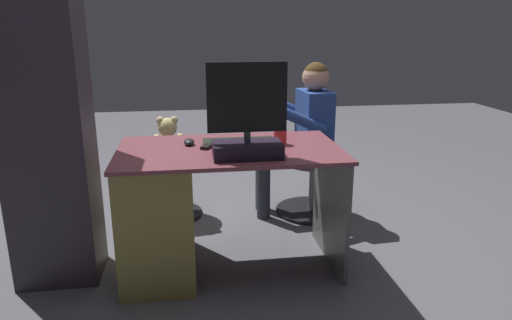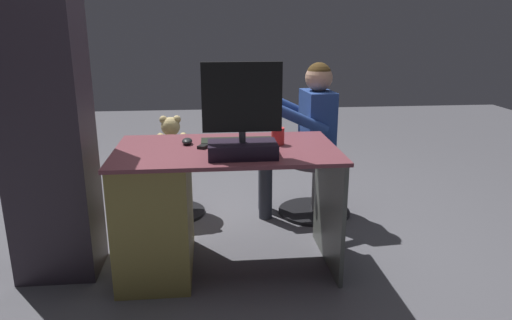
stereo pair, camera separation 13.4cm
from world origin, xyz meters
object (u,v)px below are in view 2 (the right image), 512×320
object	(u,v)px
tv_remote	(206,145)
teddy_bear	(171,139)
desk	(171,207)
keyboard	(237,141)
computer_mouse	(187,141)
office_chair_teddy	(173,180)
cup	(278,136)
monitor	(242,129)
visitor_chair	(315,182)
person	(306,127)

from	to	relation	value
tv_remote	teddy_bear	bearing A→B (deg)	-44.81
desk	keyboard	xyz separation A→B (m)	(-0.40, -0.11, 0.36)
computer_mouse	tv_remote	world-z (taller)	computer_mouse
desk	office_chair_teddy	size ratio (longest dim) A/B	2.73
desk	tv_remote	world-z (taller)	tv_remote
cup	office_chair_teddy	xyz separation A→B (m)	(0.68, -0.78, -0.51)
monitor	office_chair_teddy	bearing A→B (deg)	-65.98
keyboard	computer_mouse	world-z (taller)	computer_mouse
tv_remote	visitor_chair	size ratio (longest dim) A/B	0.27
computer_mouse	cup	distance (m)	0.53
monitor	office_chair_teddy	xyz separation A→B (m)	(0.45, -1.02, -0.61)
computer_mouse	office_chair_teddy	distance (m)	0.88
monitor	tv_remote	world-z (taller)	monitor
desk	cup	world-z (taller)	cup
keyboard	cup	xyz separation A→B (m)	(-0.23, 0.06, 0.04)
visitor_chair	person	bearing A→B (deg)	-4.56
teddy_bear	computer_mouse	bearing A→B (deg)	101.75
teddy_bear	visitor_chair	distance (m)	1.13
teddy_bear	person	distance (m)	0.99
desk	tv_remote	distance (m)	0.42
computer_mouse	cup	world-z (taller)	cup
monitor	person	size ratio (longest dim) A/B	0.43
keyboard	cup	bearing A→B (deg)	165.59
monitor	person	bearing A→B (deg)	-119.44
keyboard	cup	size ratio (longest dim) A/B	4.22
tv_remote	office_chair_teddy	bearing A→B (deg)	-44.58
office_chair_teddy	teddy_bear	bearing A→B (deg)	-90.00
tv_remote	visitor_chair	xyz separation A→B (m)	(-0.81, -0.70, -0.49)
monitor	keyboard	world-z (taller)	monitor
desk	keyboard	size ratio (longest dim) A/B	3.00
monitor	computer_mouse	xyz separation A→B (m)	(0.30, -0.30, -0.13)
tv_remote	person	xyz separation A→B (m)	(-0.72, -0.71, -0.06)
desk	keyboard	bearing A→B (deg)	-164.22
teddy_bear	tv_remote	bearing A→B (deg)	108.41
desk	teddy_bear	xyz separation A→B (m)	(0.05, -0.84, 0.21)
desk	cup	bearing A→B (deg)	-175.31
office_chair_teddy	person	xyz separation A→B (m)	(-0.99, 0.08, 0.41)
tv_remote	visitor_chair	world-z (taller)	tv_remote
monitor	teddy_bear	world-z (taller)	monitor
tv_remote	teddy_bear	distance (m)	0.85
keyboard	office_chair_teddy	xyz separation A→B (m)	(0.44, -0.72, -0.47)
keyboard	cup	world-z (taller)	cup
visitor_chair	computer_mouse	bearing A→B (deg)	34.72
monitor	office_chair_teddy	world-z (taller)	monitor
monitor	tv_remote	distance (m)	0.34
keyboard	desk	bearing A→B (deg)	15.78
person	cup	bearing A→B (deg)	66.23
monitor	tv_remote	size ratio (longest dim) A/B	3.30
person	keyboard	bearing A→B (deg)	49.69
tv_remote	desk	bearing A→B (deg)	38.73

